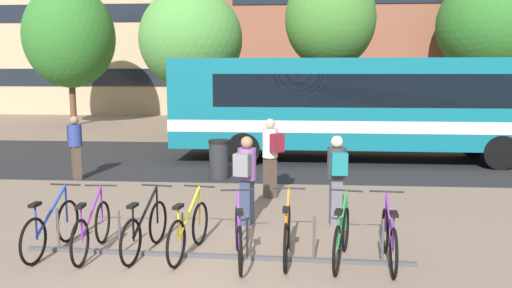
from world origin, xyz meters
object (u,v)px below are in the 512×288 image
street_tree_2 (191,39)px  parked_bicycle_yellow_3 (189,231)px  parked_bicycle_black_2 (145,230)px  parked_bicycle_green_6 (341,237)px  trash_bin (219,159)px  city_bus (363,105)px  parked_bicycle_purple_7 (389,239)px  parked_bicycle_purple_4 (239,237)px  commuter_maroon_pack_2 (271,152)px  street_tree_0 (493,24)px  commuter_grey_pack_0 (246,175)px  commuter_navy_pack_3 (75,143)px  commuter_teal_pack_4 (337,174)px  parked_bicycle_blue_0 (51,229)px  street_tree_1 (70,37)px  parked_bicycle_orange_5 (287,234)px  street_tree_3 (330,19)px  parked_bicycle_purple_1 (92,230)px

street_tree_2 → parked_bicycle_yellow_3: bearing=-78.7°
parked_bicycle_black_2 → parked_bicycle_green_6: bearing=-84.9°
parked_bicycle_green_6 → trash_bin: size_ratio=1.65×
city_bus → parked_bicycle_purple_7: city_bus is taller
parked_bicycle_purple_4 → trash_bin: trash_bin is taller
commuter_maroon_pack_2 → street_tree_0: bearing=-74.1°
parked_bicycle_purple_4 → parked_bicycle_purple_7: 2.22m
parked_bicycle_purple_4 → street_tree_2: 14.95m
parked_bicycle_purple_4 → commuter_grey_pack_0: size_ratio=1.04×
parked_bicycle_purple_7 → commuter_navy_pack_3: 8.93m
city_bus → commuter_teal_pack_4: bearing=79.2°
city_bus → parked_bicycle_purple_7: 8.93m
city_bus → parked_bicycle_blue_0: 10.62m
commuter_grey_pack_0 → street_tree_1: size_ratio=0.23×
commuter_maroon_pack_2 → trash_bin: size_ratio=1.73×
parked_bicycle_orange_5 → street_tree_1: bearing=33.6°
parked_bicycle_yellow_3 → parked_bicycle_purple_4: 0.82m
trash_bin → street_tree_1: size_ratio=0.14×
commuter_grey_pack_0 → street_tree_2: size_ratio=0.26×
city_bus → commuter_navy_pack_3: size_ratio=7.20×
parked_bicycle_purple_4 → commuter_navy_pack_3: bearing=33.2°
commuter_navy_pack_3 → street_tree_0: bearing=94.8°
parked_bicycle_green_6 → parked_bicycle_purple_7: same height
city_bus → street_tree_2: bearing=-38.1°
street_tree_3 → parked_bicycle_green_6: bearing=-92.8°
parked_bicycle_yellow_3 → trash_bin: 5.63m
parked_bicycle_purple_1 → parked_bicycle_green_6: size_ratio=1.02×
street_tree_0 → parked_bicycle_green_6: bearing=-115.8°
street_tree_1 → street_tree_3: (12.95, -4.73, 0.31)m
commuter_maroon_pack_2 → parked_bicycle_black_2: bearing=115.2°
commuter_teal_pack_4 → street_tree_3: 12.41m
city_bus → parked_bicycle_yellow_3: (-3.75, -8.65, -1.39)m
parked_bicycle_green_6 → trash_bin: (-2.69, 5.73, 0.13)m
street_tree_3 → parked_bicycle_blue_0: bearing=-110.8°
city_bus → street_tree_3: size_ratio=1.75×
parked_bicycle_purple_4 → street_tree_0: street_tree_0 is taller
parked_bicycle_blue_0 → street_tree_0: 22.25m
street_tree_2 → commuter_navy_pack_3: bearing=-98.9°
commuter_teal_pack_4 → street_tree_1: street_tree_1 is taller
commuter_grey_pack_0 → parked_bicycle_purple_7: bearing=-112.9°
parked_bicycle_yellow_3 → commuter_grey_pack_0: bearing=-15.7°
parked_bicycle_yellow_3 → street_tree_1: size_ratio=0.24×
parked_bicycle_blue_0 → parked_bicycle_black_2: 1.48m
trash_bin → parked_bicycle_black_2: bearing=-93.2°
parked_bicycle_black_2 → parked_bicycle_yellow_3: size_ratio=1.00×
city_bus → parked_bicycle_black_2: (-4.44, -8.65, -1.39)m
parked_bicycle_purple_4 → commuter_maroon_pack_2: size_ratio=0.96×
parked_bicycle_black_2 → parked_bicycle_purple_4: 1.50m
commuter_navy_pack_3 → parked_bicycle_blue_0: bearing=-14.5°
parked_bicycle_black_2 → commuter_navy_pack_3: size_ratio=1.03×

